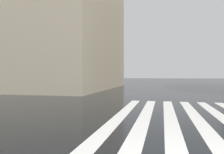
{
  "coord_description": "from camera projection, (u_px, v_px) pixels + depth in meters",
  "views": [
    {
      "loc": [
        -4.16,
        0.57,
        1.7
      ],
      "look_at": [
        9.5,
        3.65,
        1.56
      ],
      "focal_mm": 35.92,
      "sensor_mm": 36.0,
      "label": 1
    }
  ],
  "objects": [
    {
      "name": "haussmann_block_mid",
      "position": [
        17.0,
        20.0,
        29.81
      ],
      "size": [
        19.4,
        25.54,
        18.53
      ],
      "color": "beige",
      "rests_on": "ground_plane"
    },
    {
      "name": "zebra_crossing",
      "position": [
        217.0,
        125.0,
        7.57
      ],
      "size": [
        13.0,
        7.5,
        0.01
      ],
      "color": "silver",
      "rests_on": "ground_plane"
    }
  ]
}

